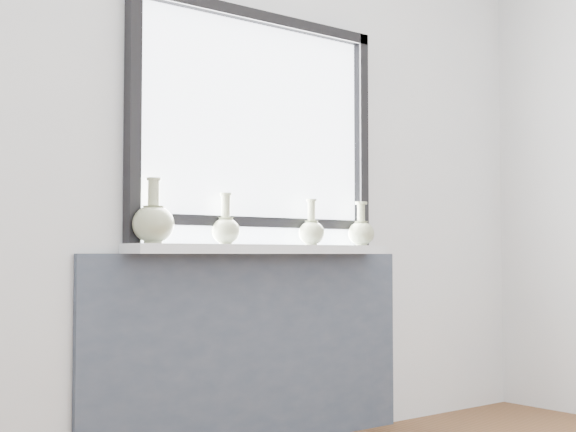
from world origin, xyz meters
TOP-DOWN VIEW (x-y plane):
  - back_wall at (0.00, 1.81)m, footprint 3.60×0.02m
  - apron_panel at (0.00, 1.78)m, footprint 1.70×0.03m
  - windowsill at (0.00, 1.71)m, footprint 1.32×0.18m
  - window at (0.00, 1.77)m, footprint 1.30×0.06m
  - vase_a at (-0.56, 1.70)m, footprint 0.17×0.17m
  - vase_b at (-0.20, 1.72)m, footprint 0.12×0.12m
  - vase_c at (0.25, 1.70)m, footprint 0.12×0.12m
  - vase_d at (0.56, 1.69)m, footprint 0.13×0.13m

SIDE VIEW (x-z plane):
  - apron_panel at x=0.00m, z-range 0.00..0.86m
  - windowsill at x=0.00m, z-range 0.86..0.90m
  - vase_c at x=0.25m, z-range 0.86..1.07m
  - vase_d at x=0.56m, z-range 0.86..1.07m
  - vase_b at x=-0.20m, z-range 0.86..1.08m
  - vase_a at x=-0.56m, z-range 0.86..1.12m
  - back_wall at x=0.00m, z-range 0.00..2.60m
  - window at x=0.00m, z-range 0.92..1.97m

